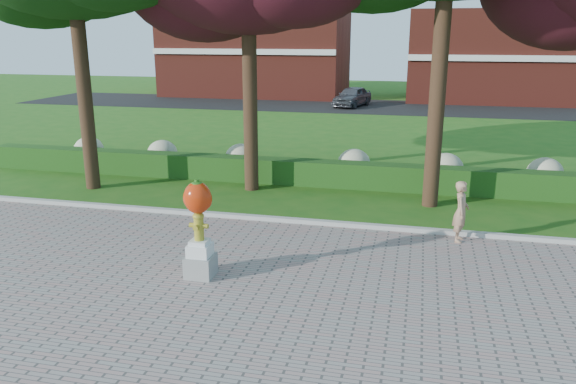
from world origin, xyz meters
name	(u,v)px	position (x,y,z in m)	size (l,w,h in m)	color
ground	(260,269)	(0.00, 0.00, 0.00)	(100.00, 100.00, 0.00)	#215816
walkway	(183,377)	(0.00, -4.00, 0.02)	(40.00, 14.00, 0.04)	gray
curb	(292,221)	(0.00, 3.00, 0.07)	(40.00, 0.18, 0.15)	#ADADA5
lawn_hedge	(319,173)	(0.00, 7.00, 0.40)	(24.00, 0.70, 0.80)	#194313
hydrangea_row	(341,163)	(0.57, 8.00, 0.55)	(20.10, 1.10, 0.99)	tan
street	(374,107)	(0.00, 28.00, 0.01)	(50.00, 8.00, 0.02)	black
building_left	(257,50)	(-10.00, 34.00, 3.50)	(14.00, 8.00, 7.00)	maroon
building_right	(493,56)	(8.00, 34.00, 3.20)	(12.00, 8.00, 6.40)	maroon
hydrant_sculpture	(199,226)	(-1.04, -0.69, 1.11)	(0.59, 0.55, 2.02)	gray
woman	(461,211)	(4.15, 2.60, 0.77)	(0.53, 0.35, 1.46)	tan
parked_car	(352,96)	(-1.49, 27.72, 0.69)	(1.58, 3.93, 1.34)	#43454C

